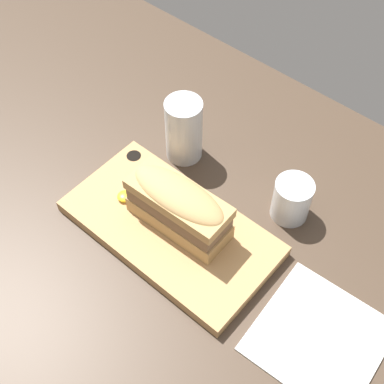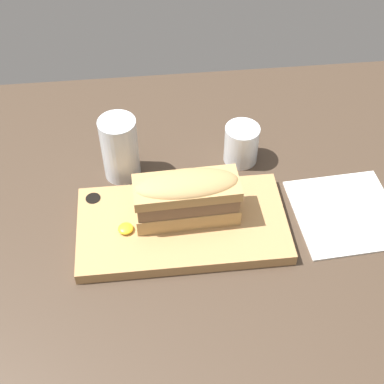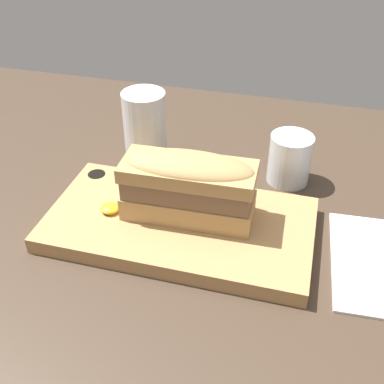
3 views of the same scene
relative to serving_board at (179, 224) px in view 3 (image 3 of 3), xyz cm
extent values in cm
cube|color=#423326|center=(-5.74, 1.18, -2.15)|extent=(161.97, 90.93, 2.00)
cube|color=tan|center=(0.08, -0.04, 0.00)|extent=(36.37, 19.27, 2.29)
cylinder|color=black|center=(-15.41, 6.90, 0.63)|extent=(2.70, 2.70, 1.15)
cube|color=tan|center=(1.03, 0.95, 2.78)|extent=(17.97, 7.61, 3.27)
cube|color=brown|center=(1.03, 0.95, 5.82)|extent=(17.25, 7.30, 2.80)
cube|color=tan|center=(1.03, 0.95, 8.20)|extent=(17.97, 7.61, 1.96)
ellipsoid|color=tan|center=(1.03, 0.95, 9.02)|extent=(17.61, 7.45, 2.95)
ellipsoid|color=gold|center=(-9.69, -1.12, 1.67)|extent=(2.63, 2.63, 1.05)
cylinder|color=silver|center=(-10.05, 15.06, 5.33)|extent=(6.91, 6.91, 12.95)
cylinder|color=silver|center=(-10.05, 15.06, 1.96)|extent=(6.08, 6.08, 5.83)
cylinder|color=silver|center=(13.22, 16.58, 2.81)|extent=(6.68, 6.68, 7.93)
cylinder|color=#5B141E|center=(13.22, 16.58, 2.39)|extent=(6.01, 6.01, 6.69)
camera|label=1|loc=(35.60, -35.66, 76.55)|focal=50.00mm
camera|label=2|loc=(-4.46, -58.81, 72.90)|focal=50.00mm
camera|label=3|loc=(15.18, -49.00, 42.92)|focal=45.00mm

